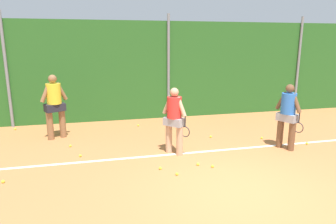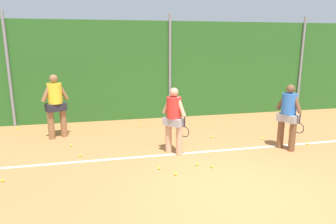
{
  "view_description": "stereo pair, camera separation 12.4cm",
  "coord_description": "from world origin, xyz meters",
  "px_view_note": "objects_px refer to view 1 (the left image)",
  "views": [
    {
      "loc": [
        -2.61,
        -4.86,
        2.83
      ],
      "look_at": [
        -0.77,
        2.88,
        0.98
      ],
      "focal_mm": 32.28,
      "sensor_mm": 36.0,
      "label": 1
    },
    {
      "loc": [
        -2.49,
        -4.89,
        2.83
      ],
      "look_at": [
        -0.77,
        2.88,
        0.98
      ],
      "focal_mm": 32.28,
      "sensor_mm": 36.0,
      "label": 2
    }
  ],
  "objects_px": {
    "tennis_ball_7": "(307,143)",
    "tennis_ball_13": "(262,138)",
    "tennis_ball_2": "(3,182)",
    "tennis_ball_3": "(70,146)",
    "tennis_ball_11": "(177,174)",
    "tennis_ball_0": "(65,131)",
    "player_backcourt_far": "(55,103)",
    "tennis_ball_5": "(198,164)",
    "tennis_ball_9": "(80,156)",
    "player_foreground_near": "(288,113)",
    "tennis_ball_4": "(138,125)",
    "tennis_ball_12": "(211,137)",
    "tennis_ball_8": "(213,166)",
    "player_midcourt": "(174,117)",
    "tennis_ball_1": "(15,129)",
    "tennis_ball_6": "(160,168)",
    "tennis_ball_10": "(292,118)"
  },
  "relations": [
    {
      "from": "tennis_ball_3",
      "to": "tennis_ball_13",
      "type": "height_order",
      "value": "same"
    },
    {
      "from": "tennis_ball_6",
      "to": "tennis_ball_8",
      "type": "bearing_deg",
      "value": -8.08
    },
    {
      "from": "tennis_ball_4",
      "to": "tennis_ball_7",
      "type": "distance_m",
      "value": 5.3
    },
    {
      "from": "tennis_ball_3",
      "to": "tennis_ball_8",
      "type": "bearing_deg",
      "value": -33.85
    },
    {
      "from": "tennis_ball_4",
      "to": "tennis_ball_8",
      "type": "height_order",
      "value": "same"
    },
    {
      "from": "tennis_ball_11",
      "to": "tennis_ball_13",
      "type": "bearing_deg",
      "value": 30.66
    },
    {
      "from": "tennis_ball_6",
      "to": "tennis_ball_13",
      "type": "distance_m",
      "value": 3.72
    },
    {
      "from": "tennis_ball_8",
      "to": "player_midcourt",
      "type": "bearing_deg",
      "value": 120.28
    },
    {
      "from": "tennis_ball_8",
      "to": "player_foreground_near",
      "type": "bearing_deg",
      "value": 17.4
    },
    {
      "from": "tennis_ball_11",
      "to": "tennis_ball_0",
      "type": "bearing_deg",
      "value": 123.6
    },
    {
      "from": "tennis_ball_0",
      "to": "tennis_ball_12",
      "type": "distance_m",
      "value": 4.66
    },
    {
      "from": "tennis_ball_2",
      "to": "tennis_ball_8",
      "type": "relative_size",
      "value": 1.0
    },
    {
      "from": "tennis_ball_7",
      "to": "tennis_ball_13",
      "type": "distance_m",
      "value": 1.23
    },
    {
      "from": "tennis_ball_4",
      "to": "tennis_ball_7",
      "type": "height_order",
      "value": "same"
    },
    {
      "from": "tennis_ball_2",
      "to": "tennis_ball_9",
      "type": "relative_size",
      "value": 1.0
    },
    {
      "from": "tennis_ball_7",
      "to": "tennis_ball_13",
      "type": "relative_size",
      "value": 1.0
    },
    {
      "from": "player_foreground_near",
      "to": "tennis_ball_12",
      "type": "bearing_deg",
      "value": -155.55
    },
    {
      "from": "tennis_ball_13",
      "to": "tennis_ball_12",
      "type": "bearing_deg",
      "value": 162.2
    },
    {
      "from": "tennis_ball_0",
      "to": "tennis_ball_5",
      "type": "distance_m",
      "value": 4.88
    },
    {
      "from": "tennis_ball_5",
      "to": "tennis_ball_1",
      "type": "bearing_deg",
      "value": 139.52
    },
    {
      "from": "tennis_ball_9",
      "to": "tennis_ball_2",
      "type": "bearing_deg",
      "value": -142.62
    },
    {
      "from": "tennis_ball_10",
      "to": "tennis_ball_6",
      "type": "bearing_deg",
      "value": -149.43
    },
    {
      "from": "tennis_ball_2",
      "to": "tennis_ball_3",
      "type": "distance_m",
      "value": 2.28
    },
    {
      "from": "player_midcourt",
      "to": "tennis_ball_8",
      "type": "xyz_separation_m",
      "value": [
        0.63,
        -1.09,
        -0.93
      ]
    },
    {
      "from": "tennis_ball_4",
      "to": "tennis_ball_12",
      "type": "distance_m",
      "value": 2.64
    },
    {
      "from": "tennis_ball_6",
      "to": "tennis_ball_5",
      "type": "bearing_deg",
      "value": 1.21
    },
    {
      "from": "tennis_ball_4",
      "to": "tennis_ball_11",
      "type": "height_order",
      "value": "same"
    },
    {
      "from": "tennis_ball_1",
      "to": "tennis_ball_6",
      "type": "distance_m",
      "value": 5.81
    },
    {
      "from": "tennis_ball_2",
      "to": "tennis_ball_4",
      "type": "bearing_deg",
      "value": 47.66
    },
    {
      "from": "tennis_ball_1",
      "to": "tennis_ball_7",
      "type": "distance_m",
      "value": 9.09
    },
    {
      "from": "tennis_ball_1",
      "to": "tennis_ball_13",
      "type": "bearing_deg",
      "value": -20.28
    },
    {
      "from": "player_midcourt",
      "to": "player_foreground_near",
      "type": "bearing_deg",
      "value": 42.89
    },
    {
      "from": "tennis_ball_5",
      "to": "tennis_ball_6",
      "type": "relative_size",
      "value": 1.0
    },
    {
      "from": "tennis_ball_12",
      "to": "tennis_ball_13",
      "type": "xyz_separation_m",
      "value": [
        1.44,
        -0.46,
        0.0
      ]
    },
    {
      "from": "player_backcourt_far",
      "to": "tennis_ball_9",
      "type": "relative_size",
      "value": 28.96
    },
    {
      "from": "player_foreground_near",
      "to": "tennis_ball_3",
      "type": "bearing_deg",
      "value": -130.01
    },
    {
      "from": "tennis_ball_6",
      "to": "tennis_ball_10",
      "type": "bearing_deg",
      "value": 30.57
    },
    {
      "from": "player_backcourt_far",
      "to": "tennis_ball_11",
      "type": "height_order",
      "value": "player_backcourt_far"
    },
    {
      "from": "tennis_ball_5",
      "to": "tennis_ball_12",
      "type": "relative_size",
      "value": 1.0
    },
    {
      "from": "tennis_ball_2",
      "to": "tennis_ball_5",
      "type": "relative_size",
      "value": 1.0
    },
    {
      "from": "tennis_ball_5",
      "to": "tennis_ball_9",
      "type": "bearing_deg",
      "value": 156.05
    },
    {
      "from": "player_midcourt",
      "to": "tennis_ball_13",
      "type": "relative_size",
      "value": 26.1
    },
    {
      "from": "tennis_ball_0",
      "to": "tennis_ball_5",
      "type": "relative_size",
      "value": 1.0
    },
    {
      "from": "tennis_ball_0",
      "to": "tennis_ball_9",
      "type": "relative_size",
      "value": 1.0
    },
    {
      "from": "player_backcourt_far",
      "to": "tennis_ball_5",
      "type": "bearing_deg",
      "value": 113.52
    },
    {
      "from": "player_backcourt_far",
      "to": "tennis_ball_5",
      "type": "relative_size",
      "value": 28.96
    },
    {
      "from": "tennis_ball_2",
      "to": "tennis_ball_10",
      "type": "relative_size",
      "value": 1.0
    },
    {
      "from": "tennis_ball_0",
      "to": "tennis_ball_11",
      "type": "relative_size",
      "value": 1.0
    },
    {
      "from": "tennis_ball_7",
      "to": "tennis_ball_10",
      "type": "bearing_deg",
      "value": 62.45
    },
    {
      "from": "tennis_ball_3",
      "to": "tennis_ball_9",
      "type": "xyz_separation_m",
      "value": [
        0.3,
        -0.82,
        0.0
      ]
    }
  ]
}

